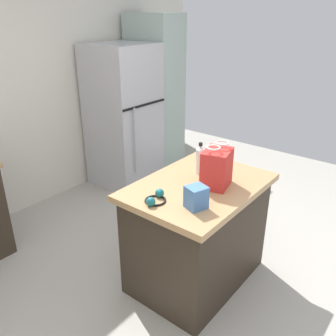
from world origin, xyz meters
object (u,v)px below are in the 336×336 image
Objects in this scene: ear_defenders at (155,198)px; small_box at (196,197)px; refrigerator at (123,117)px; shopping_bag at (217,168)px; bottle at (200,160)px; kitchen_island at (197,233)px; tall_cabinet at (155,96)px.

small_box is at bearing -67.97° from ear_defenders.
refrigerator is 2.12m from shopping_bag.
small_box is 0.59× the size of bottle.
shopping_bag reaches higher than kitchen_island.
tall_cabinet is 2.44m from shopping_bag.
kitchen_island is 0.59m from bottle.
tall_cabinet is at bearing 49.96° from bottle.
small_box is (-0.30, -0.18, 0.51)m from kitchen_island.
kitchen_island is 3.42× the size of shopping_bag.
small_box is 0.29m from ear_defenders.
bottle reaches higher than kitchen_island.
ear_defenders is (-2.00, -1.71, -0.13)m from tall_cabinet.
small_box is (-0.36, -0.07, -0.07)m from shopping_bag.
small_box reaches higher than kitchen_island.
tall_cabinet is (0.61, 0.00, 0.16)m from refrigerator.
kitchen_island is 5.71× the size of ear_defenders.
refrigerator is 2.36m from small_box.
refrigerator is 2.21m from ear_defenders.
tall_cabinet reaches higher than shopping_bag.
refrigerator is at bearing 61.45° from kitchen_island.
kitchen_island is 0.64× the size of refrigerator.
shopping_bag is 0.52m from ear_defenders.
refrigerator is at bearing 57.08° from small_box.
kitchen_island is at bearing -147.23° from bottle.
bottle is (0.47, 0.29, 0.04)m from small_box.
tall_cabinet is 10.53× the size of ear_defenders.
ear_defenders is at bearing -177.48° from bottle.
bottle reaches higher than small_box.
shopping_bag reaches higher than small_box.
bottle is at bearing 2.52° from ear_defenders.
small_box is at bearing -122.92° from refrigerator.
tall_cabinet reaches higher than kitchen_island.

